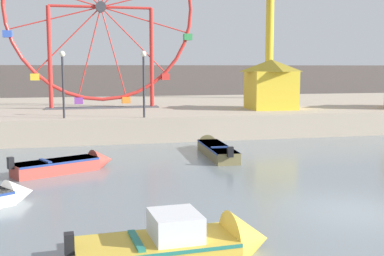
{
  "coord_description": "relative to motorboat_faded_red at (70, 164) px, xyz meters",
  "views": [
    {
      "loc": [
        -7.82,
        -12.29,
        4.15
      ],
      "look_at": [
        -2.93,
        8.22,
        1.55
      ],
      "focal_mm": 46.03,
      "sensor_mm": 36.0,
      "label": 1
    }
  ],
  "objects": [
    {
      "name": "ground_plane",
      "position": [
        8.08,
        -7.74,
        -0.28
      ],
      "size": [
        240.0,
        240.0,
        0.0
      ],
      "primitive_type": "plane",
      "color": "slate"
    },
    {
      "name": "quay_promenade",
      "position": [
        8.08,
        16.81,
        0.41
      ],
      "size": [
        110.0,
        20.76,
        1.39
      ],
      "primitive_type": "cube",
      "color": "tan",
      "rests_on": "ground_plane"
    },
    {
      "name": "distant_town_skyline",
      "position": [
        8.08,
        39.53,
        1.92
      ],
      "size": [
        140.0,
        3.0,
        4.4
      ],
      "primitive_type": "cube",
      "color": "#564C47",
      "rests_on": "ground_plane"
    },
    {
      "name": "motorboat_faded_red",
      "position": [
        0.0,
        0.0,
        0.0
      ],
      "size": [
        4.23,
        2.78,
        1.1
      ],
      "rotation": [
        0.0,
        0.0,
        0.46
      ],
      "color": "#B24238",
      "rests_on": "ground_plane"
    },
    {
      "name": "motorboat_olive_wood",
      "position": [
        6.71,
        2.56,
        -0.01
      ],
      "size": [
        1.26,
        5.83,
        1.06
      ],
      "rotation": [
        0.0,
        0.0,
        1.52
      ],
      "color": "olive",
      "rests_on": "ground_plane"
    },
    {
      "name": "motorboat_mustard_yellow",
      "position": [
        2.68,
        -9.88,
        0.03
      ],
      "size": [
        4.59,
        1.75,
        1.52
      ],
      "rotation": [
        0.0,
        0.0,
        0.06
      ],
      "color": "gold",
      "rests_on": "ground_plane"
    },
    {
      "name": "ferris_wheel_red_frame",
      "position": [
        2.1,
        13.84,
        7.64
      ],
      "size": [
        12.52,
        1.2,
        13.0
      ],
      "color": "red",
      "rests_on": "quay_promenade"
    },
    {
      "name": "drop_tower_yellow_tower",
      "position": [
        17.28,
        21.56,
        8.17
      ],
      "size": [
        2.8,
        2.8,
        14.92
      ],
      "color": "gold",
      "rests_on": "quay_promenade"
    },
    {
      "name": "carnival_booth_yellow_awning",
      "position": [
        12.94,
        10.55,
        2.81
      ],
      "size": [
        3.34,
        3.3,
        3.27
      ],
      "rotation": [
        0.0,
        0.0,
        -0.05
      ],
      "color": "yellow",
      "rests_on": "quay_promenade"
    },
    {
      "name": "promenade_lamp_near",
      "position": [
        3.97,
        6.92,
        3.52
      ],
      "size": [
        0.32,
        0.32,
        3.65
      ],
      "color": "#2D2D33",
      "rests_on": "quay_promenade"
    },
    {
      "name": "promenade_lamp_far",
      "position": [
        -0.34,
        7.61,
        3.51
      ],
      "size": [
        0.32,
        0.32,
        3.64
      ],
      "color": "#2D2D33",
      "rests_on": "quay_promenade"
    }
  ]
}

